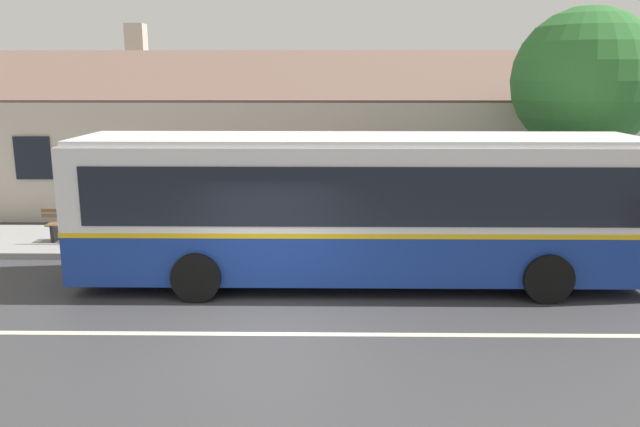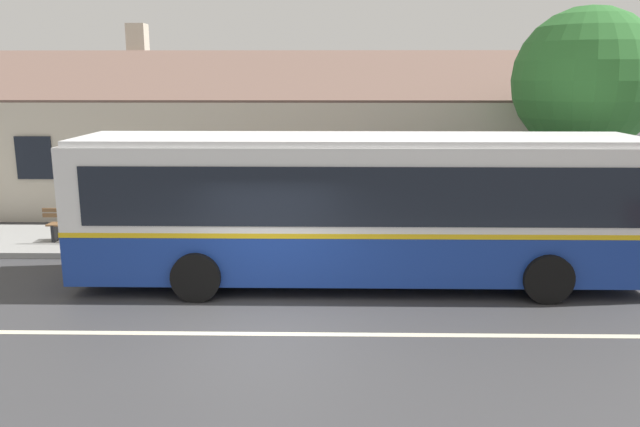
{
  "view_description": "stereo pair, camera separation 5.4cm",
  "coord_description": "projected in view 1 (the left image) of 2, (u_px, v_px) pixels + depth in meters",
  "views": [
    {
      "loc": [
        1.13,
        -10.19,
        4.41
      ],
      "look_at": [
        0.95,
        3.14,
        1.48
      ],
      "focal_mm": 35.0,
      "sensor_mm": 36.0,
      "label": 1
    },
    {
      "loc": [
        1.18,
        -10.19,
        4.41
      ],
      "look_at": [
        0.95,
        3.14,
        1.48
      ],
      "focal_mm": 35.0,
      "sensor_mm": 36.0,
      "label": 2
    }
  ],
  "objects": [
    {
      "name": "lane_divider_stripe",
      "position": [
        263.0,
        334.0,
        10.91
      ],
      "size": [
        60.0,
        0.16,
        0.01
      ],
      "primitive_type": "cube",
      "color": "beige",
      "rests_on": "ground"
    },
    {
      "name": "street_tree_primary",
      "position": [
        583.0,
        85.0,
        16.38
      ],
      "size": [
        3.8,
        3.8,
        6.21
      ],
      "color": "#4C3828",
      "rests_on": "ground"
    },
    {
      "name": "sidewalk_far",
      "position": [
        286.0,
        241.0,
        16.76
      ],
      "size": [
        60.0,
        3.0,
        0.15
      ],
      "primitive_type": "cube",
      "color": "gray",
      "rests_on": "ground"
    },
    {
      "name": "ground_plane",
      "position": [
        263.0,
        334.0,
        10.91
      ],
      "size": [
        300.0,
        300.0,
        0.0
      ],
      "primitive_type": "plane",
      "color": "#38383A"
    },
    {
      "name": "bench_by_building",
      "position": [
        81.0,
        226.0,
        16.37
      ],
      "size": [
        1.8,
        0.51,
        0.94
      ],
      "color": "brown",
      "rests_on": "sidewalk_far"
    },
    {
      "name": "transit_bus",
      "position": [
        359.0,
        205.0,
        13.36
      ],
      "size": [
        12.05,
        2.8,
        3.19
      ],
      "color": "navy",
      "rests_on": "ground"
    },
    {
      "name": "bench_down_street",
      "position": [
        265.0,
        224.0,
        16.62
      ],
      "size": [
        1.84,
        0.51,
        0.94
      ],
      "color": "brown",
      "rests_on": "sidewalk_far"
    },
    {
      "name": "community_building",
      "position": [
        288.0,
        143.0,
        23.54
      ],
      "size": [
        21.83,
        9.86,
        6.38
      ],
      "color": "beige",
      "rests_on": "ground"
    }
  ]
}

